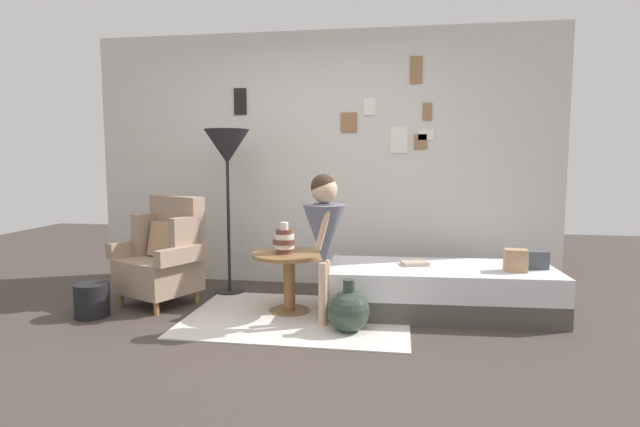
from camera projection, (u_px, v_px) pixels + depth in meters
name	position (u px, v px, depth m)	size (l,w,h in m)	color
ground_plane	(277.00, 350.00, 3.50)	(12.00, 12.00, 0.00)	#423833
gallery_wall	(321.00, 160.00, 5.27)	(4.80, 0.12, 2.60)	silver
rug	(297.00, 317.00, 4.21)	(1.83, 1.32, 0.01)	silver
armchair	(164.00, 255.00, 4.61)	(0.89, 0.80, 0.97)	#9E7042
daybed	(440.00, 290.00, 4.34)	(1.94, 0.89, 0.40)	#4C4742
pillow_head	(535.00, 260.00, 4.23)	(0.20, 0.12, 0.15)	#474C56
pillow_mid	(516.00, 260.00, 4.13)	(0.18, 0.12, 0.18)	tan
side_table	(289.00, 269.00, 4.34)	(0.64, 0.64, 0.52)	olive
vase_striped	(284.00, 240.00, 4.30)	(0.20, 0.20, 0.26)	brown
floor_lamp	(227.00, 152.00, 4.85)	(0.43, 0.43, 1.59)	black
person_child	(324.00, 229.00, 3.96)	(0.34, 0.34, 1.20)	#D8AD8E
book_on_daybed	(415.00, 263.00, 4.38)	(0.22, 0.16, 0.03)	#BDA68E
demijohn_near	(349.00, 311.00, 3.85)	(0.32, 0.32, 0.41)	#2D3D33
magazine_basket	(92.00, 300.00, 4.23)	(0.28, 0.28, 0.28)	black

